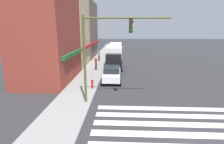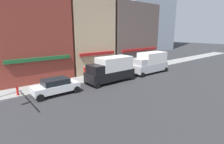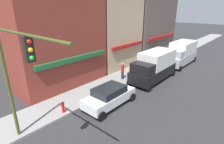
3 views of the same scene
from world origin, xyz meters
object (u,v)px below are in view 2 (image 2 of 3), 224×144
pedestrian_grey_coat (125,65)px  fire_hydrant (17,90)px  sedan_white (56,86)px  box_truck_silver (150,62)px  box_truck_black (111,69)px  pedestrian_red_jacket (85,72)px

pedestrian_grey_coat → fire_hydrant: bearing=178.6°
pedestrian_grey_coat → fire_hydrant: (-15.01, -1.16, -0.46)m
sedan_white → box_truck_silver: bearing=-0.1°
sedan_white → box_truck_black: bearing=-0.1°
fire_hydrant → sedan_white: bearing=-29.2°
box_truck_black → pedestrian_grey_coat: size_ratio=3.51×
box_truck_black → box_truck_silver: size_ratio=1.00×
sedan_white → fire_hydrant: 3.50m
box_truck_silver → pedestrian_grey_coat: size_ratio=3.52×
pedestrian_red_jacket → fire_hydrant: (-7.78, -0.71, -0.46)m
pedestrian_grey_coat → fire_hydrant: pedestrian_grey_coat is taller
box_truck_silver → fire_hydrant: 17.50m
box_truck_black → box_truck_silver: bearing=-0.2°
pedestrian_grey_coat → pedestrian_red_jacket: size_ratio=1.00×
sedan_white → fire_hydrant: sedan_white is taller
sedan_white → pedestrian_red_jacket: size_ratio=2.49×
box_truck_black → pedestrian_red_jacket: (-2.22, 2.41, -0.51)m
sedan_white → box_truck_silver: (14.34, -0.00, 0.75)m
fire_hydrant → box_truck_black: bearing=-9.6°
sedan_white → pedestrian_grey_coat: 12.30m
box_truck_silver → sedan_white: bearing=-179.4°
box_truck_black → pedestrian_red_jacket: box_truck_black is taller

